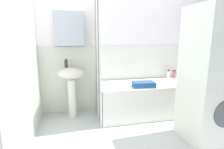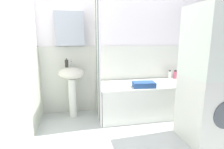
# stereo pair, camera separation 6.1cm
# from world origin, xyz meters

# --- Properties ---
(ground_plane) EXTENTS (4.80, 5.60, 0.04)m
(ground_plane) POSITION_xyz_m (0.00, 0.00, -0.02)
(ground_plane) COLOR silver
(wall_back_tiled) EXTENTS (3.60, 0.18, 2.40)m
(wall_back_tiled) POSITION_xyz_m (-0.06, 1.26, 1.14)
(wall_back_tiled) COLOR white
(wall_back_tiled) RESTS_ON ground_plane
(wall_left_tiled) EXTENTS (0.07, 1.81, 2.40)m
(wall_left_tiled) POSITION_xyz_m (-1.57, 0.34, 1.12)
(wall_left_tiled) COLOR white
(wall_left_tiled) RESTS_ON ground_plane
(sink) EXTENTS (0.44, 0.34, 0.87)m
(sink) POSITION_xyz_m (-1.00, 1.03, 0.63)
(sink) COLOR white
(sink) RESTS_ON ground_plane
(faucet) EXTENTS (0.03, 0.12, 0.12)m
(faucet) POSITION_xyz_m (-1.00, 1.11, 0.93)
(faucet) COLOR silver
(faucet) RESTS_ON sink
(soap_dispenser) EXTENTS (0.06, 0.06, 0.15)m
(soap_dispenser) POSITION_xyz_m (-1.08, 1.06, 0.93)
(soap_dispenser) COLOR #2F2C28
(soap_dispenser) RESTS_ON sink
(bathtub) EXTENTS (1.63, 0.71, 0.57)m
(bathtub) POSITION_xyz_m (0.25, 0.86, 0.28)
(bathtub) COLOR white
(bathtub) RESTS_ON ground_plane
(shower_curtain) EXTENTS (0.01, 0.71, 2.00)m
(shower_curtain) POSITION_xyz_m (-0.58, 0.86, 1.00)
(shower_curtain) COLOR white
(shower_curtain) RESTS_ON ground_plane
(conditioner_bottle) EXTENTS (0.07, 0.07, 0.16)m
(conditioner_bottle) POSITION_xyz_m (0.96, 1.13, 0.64)
(conditioner_bottle) COLOR #CD5371
(conditioner_bottle) RESTS_ON bathtub
(lotion_bottle) EXTENTS (0.06, 0.06, 0.17)m
(lotion_bottle) POSITION_xyz_m (0.84, 1.12, 0.65)
(lotion_bottle) COLOR white
(lotion_bottle) RESTS_ON bathtub
(towel_folded) EXTENTS (0.37, 0.25, 0.08)m
(towel_folded) POSITION_xyz_m (0.14, 0.66, 0.61)
(towel_folded) COLOR navy
(towel_folded) RESTS_ON bathtub
(washer_dryer_stack) EXTENTS (0.62, 0.60, 1.74)m
(washer_dryer_stack) POSITION_xyz_m (0.76, -0.06, 0.87)
(washer_dryer_stack) COLOR silver
(washer_dryer_stack) RESTS_ON ground_plane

